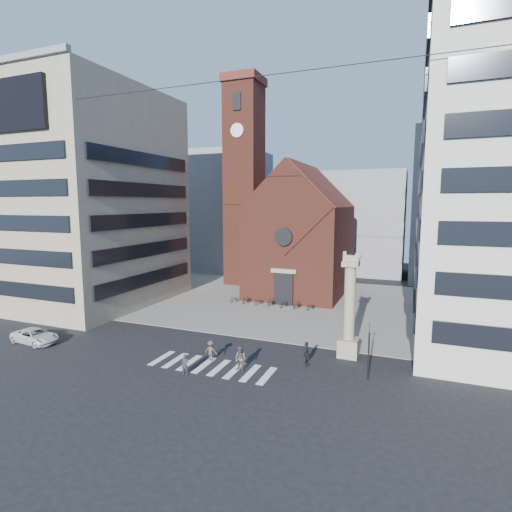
# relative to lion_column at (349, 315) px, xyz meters

# --- Properties ---
(ground) EXTENTS (120.00, 120.00, 0.00)m
(ground) POSITION_rel_lion_column_xyz_m (-10.01, -3.00, -3.46)
(ground) COLOR black
(ground) RESTS_ON ground
(piazza) EXTENTS (46.00, 30.00, 0.05)m
(piazza) POSITION_rel_lion_column_xyz_m (-10.01, 16.00, -3.43)
(piazza) COLOR gray
(piazza) RESTS_ON ground
(zebra_crossing) EXTENTS (10.20, 3.20, 0.01)m
(zebra_crossing) POSITION_rel_lion_column_xyz_m (-9.46, -6.00, -3.45)
(zebra_crossing) COLOR white
(zebra_crossing) RESTS_ON ground
(church) EXTENTS (12.00, 16.65, 18.00)m
(church) POSITION_rel_lion_column_xyz_m (-10.01, 22.04, 4.53)
(church) COLOR #5E291D
(church) RESTS_ON ground
(campanile) EXTENTS (5.50, 5.50, 31.20)m
(campanile) POSITION_rel_lion_column_xyz_m (-20.01, 25.00, 12.28)
(campanile) COLOR #5E291D
(campanile) RESTS_ON ground
(building_left) EXTENTS (18.00, 20.00, 26.00)m
(building_left) POSITION_rel_lion_column_xyz_m (-34.01, 7.00, 9.54)
(building_left) COLOR gray
(building_left) RESTS_ON ground
(bg_block_left) EXTENTS (16.00, 14.00, 22.00)m
(bg_block_left) POSITION_rel_lion_column_xyz_m (-30.01, 37.00, 7.54)
(bg_block_left) COLOR gray
(bg_block_left) RESTS_ON ground
(bg_block_mid) EXTENTS (14.00, 12.00, 18.00)m
(bg_block_mid) POSITION_rel_lion_column_xyz_m (-4.01, 42.00, 5.54)
(bg_block_mid) COLOR gray
(bg_block_mid) RESTS_ON ground
(bg_block_right) EXTENTS (16.00, 14.00, 24.00)m
(bg_block_right) POSITION_rel_lion_column_xyz_m (11.99, 39.00, 8.54)
(bg_block_right) COLOR gray
(bg_block_right) RESTS_ON ground
(lion_column) EXTENTS (1.63, 1.60, 8.68)m
(lion_column) POSITION_rel_lion_column_xyz_m (0.00, 0.00, 0.00)
(lion_column) COLOR gray
(lion_column) RESTS_ON ground
(traffic_light) EXTENTS (0.13, 0.16, 4.30)m
(traffic_light) POSITION_rel_lion_column_xyz_m (1.99, -4.00, -1.17)
(traffic_light) COLOR black
(traffic_light) RESTS_ON ground
(white_car) EXTENTS (4.77, 2.51, 1.28)m
(white_car) POSITION_rel_lion_column_xyz_m (-26.67, -7.19, -2.82)
(white_car) COLOR silver
(white_car) RESTS_ON ground
(pedestrian_0) EXTENTS (0.60, 0.44, 1.53)m
(pedestrian_0) POSITION_rel_lion_column_xyz_m (-10.54, -8.02, -2.69)
(pedestrian_0) COLOR #2B2838
(pedestrian_0) RESTS_ON ground
(pedestrian_1) EXTENTS (1.05, 0.89, 1.90)m
(pedestrian_1) POSITION_rel_lion_column_xyz_m (-7.03, -5.93, -2.51)
(pedestrian_1) COLOR #504840
(pedestrian_1) RESTS_ON ground
(pedestrian_2) EXTENTS (0.51, 1.13, 1.90)m
(pedestrian_2) POSITION_rel_lion_column_xyz_m (-2.73, -3.14, -2.51)
(pedestrian_2) COLOR #212228
(pedestrian_2) RESTS_ON ground
(pedestrian_3) EXTENTS (1.07, 0.62, 1.64)m
(pedestrian_3) POSITION_rel_lion_column_xyz_m (-10.05, -4.94, -2.64)
(pedestrian_3) COLOR #47342F
(pedestrian_3) RESTS_ON ground
(scooter_0) EXTENTS (1.08, 1.61, 0.80)m
(scooter_0) POSITION_rel_lion_column_xyz_m (-16.20, 12.83, -3.01)
(scooter_0) COLOR black
(scooter_0) RESTS_ON piazza
(scooter_1) EXTENTS (0.95, 1.53, 0.89)m
(scooter_1) POSITION_rel_lion_column_xyz_m (-14.56, 12.83, -2.96)
(scooter_1) COLOR black
(scooter_1) RESTS_ON piazza
(scooter_2) EXTENTS (1.08, 1.61, 0.80)m
(scooter_2) POSITION_rel_lion_column_xyz_m (-12.92, 12.83, -3.01)
(scooter_2) COLOR black
(scooter_2) RESTS_ON piazza
(scooter_3) EXTENTS (0.95, 1.53, 0.89)m
(scooter_3) POSITION_rel_lion_column_xyz_m (-11.28, 12.83, -2.96)
(scooter_3) COLOR black
(scooter_3) RESTS_ON piazza
(scooter_4) EXTENTS (1.08, 1.61, 0.80)m
(scooter_4) POSITION_rel_lion_column_xyz_m (-9.64, 12.83, -3.01)
(scooter_4) COLOR black
(scooter_4) RESTS_ON piazza
(scooter_5) EXTENTS (0.95, 1.53, 0.89)m
(scooter_5) POSITION_rel_lion_column_xyz_m (-8.00, 12.83, -2.96)
(scooter_5) COLOR black
(scooter_5) RESTS_ON piazza
(scooter_6) EXTENTS (1.08, 1.61, 0.80)m
(scooter_6) POSITION_rel_lion_column_xyz_m (-6.36, 12.83, -3.01)
(scooter_6) COLOR black
(scooter_6) RESTS_ON piazza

